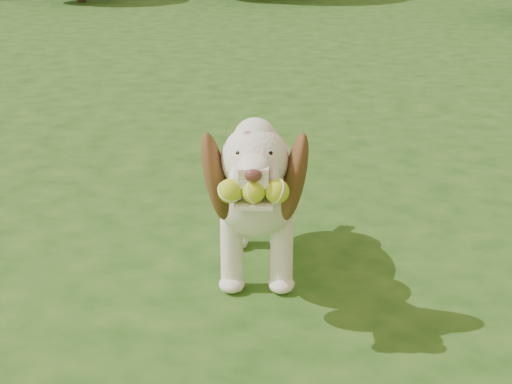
# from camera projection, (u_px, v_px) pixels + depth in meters

# --- Properties ---
(ground) EXTENTS (80.00, 80.00, 0.00)m
(ground) POSITION_uv_depth(u_px,v_px,m) (367.00, 225.00, 4.17)
(ground) COLOR #1B4413
(ground) RESTS_ON ground
(dog) EXTENTS (0.48, 1.22, 0.79)m
(dog) POSITION_uv_depth(u_px,v_px,m) (257.00, 182.00, 3.49)
(dog) COLOR white
(dog) RESTS_ON ground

